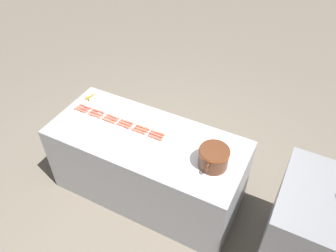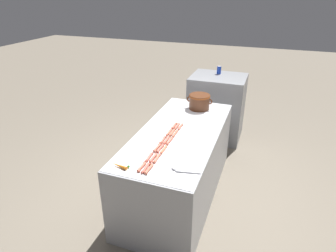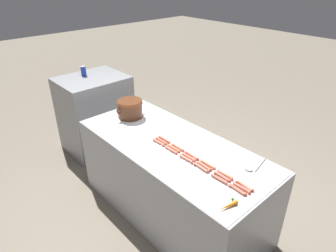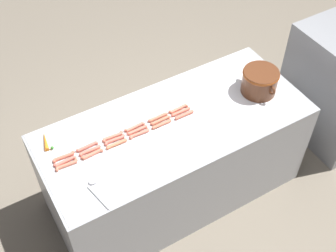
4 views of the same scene
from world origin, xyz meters
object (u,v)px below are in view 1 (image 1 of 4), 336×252
at_px(hot_dog_8, 111,118).
at_px(bean_pot, 214,157).
at_px(back_cabinet, 310,234).
at_px(hot_dog_1, 98,111).
at_px(hot_dog_13, 94,115).
at_px(hot_dog_16, 138,131).
at_px(hot_dog_3, 127,122).
at_px(hot_dog_5, 158,133).
at_px(serving_spoon, 72,127).
at_px(hot_dog_2, 113,117).
at_px(hot_dog_10, 141,129).
at_px(hot_dog_6, 83,109).
at_px(hot_dog_17, 155,137).
at_px(hot_dog_7, 96,113).
at_px(hot_dog_15, 123,126).
at_px(hot_dog_12, 80,110).
at_px(hot_dog_14, 108,121).
at_px(hot_dog_0, 85,107).
at_px(hot_dog_9, 125,124).
at_px(hot_dog_4, 143,127).
at_px(carrot, 92,95).
at_px(hot_dog_11, 156,135).

xyz_separation_m(hot_dog_8, bean_pot, (0.10, 1.16, 0.10)).
xyz_separation_m(back_cabinet, hot_dog_1, (-0.20, -2.28, 0.34)).
distance_m(hot_dog_13, hot_dog_16, 0.53).
distance_m(back_cabinet, hot_dog_3, 1.96).
xyz_separation_m(hot_dog_5, serving_spoon, (0.32, -0.80, -0.00)).
xyz_separation_m(hot_dog_2, hot_dog_10, (0.03, 0.36, 0.00)).
height_order(hot_dog_5, hot_dog_16, same).
height_order(hot_dog_6, hot_dog_17, same).
xyz_separation_m(back_cabinet, hot_dog_8, (-0.17, -2.10, 0.34)).
height_order(hot_dog_2, hot_dog_7, same).
relative_size(hot_dog_5, hot_dog_15, 1.00).
xyz_separation_m(hot_dog_1, serving_spoon, (0.32, -0.09, -0.00)).
relative_size(hot_dog_5, hot_dog_16, 1.00).
bearing_deg(hot_dog_3, back_cabinet, 84.04).
bearing_deg(hot_dog_6, hot_dog_16, 87.36).
bearing_deg(serving_spoon, hot_dog_12, -159.59).
xyz_separation_m(hot_dog_2, hot_dog_14, (0.07, -0.01, 0.00)).
bearing_deg(hot_dog_14, hot_dog_13, -90.89).
relative_size(back_cabinet, hot_dog_8, 6.48).
bearing_deg(hot_dog_0, hot_dog_1, 90.68).
height_order(hot_dog_13, hot_dog_17, same).
bearing_deg(hot_dog_10, hot_dog_2, -95.36).
height_order(hot_dog_10, hot_dog_12, same).
height_order(hot_dog_12, hot_dog_17, same).
relative_size(hot_dog_3, hot_dog_9, 1.00).
xyz_separation_m(hot_dog_1, hot_dog_4, (0.00, 0.55, 0.00)).
relative_size(back_cabinet, hot_dog_0, 6.47).
bearing_deg(hot_dog_12, hot_dog_9, 93.86).
relative_size(hot_dog_12, hot_dog_14, 1.00).
bearing_deg(hot_dog_16, bean_pot, 85.69).
bearing_deg(serving_spoon, hot_dog_5, 111.44).
height_order(hot_dog_8, carrot, carrot).
relative_size(hot_dog_8, hot_dog_17, 1.00).
bearing_deg(hot_dog_12, hot_dog_2, 100.86).
bearing_deg(hot_dog_10, serving_spoon, -66.02).
height_order(hot_dog_6, hot_dog_9, same).
bearing_deg(hot_dog_4, hot_dog_10, 1.54).
bearing_deg(hot_dog_2, hot_dog_6, -84.07).
xyz_separation_m(hot_dog_1, hot_dog_13, (0.08, 0.00, 0.00)).
xyz_separation_m(hot_dog_1, hot_dog_16, (0.08, 0.54, 0.00)).
distance_m(back_cabinet, hot_dog_11, 1.61).
height_order(hot_dog_9, serving_spoon, hot_dog_9).
distance_m(hot_dog_14, bean_pot, 1.17).
bearing_deg(back_cabinet, hot_dog_3, -95.96).
height_order(hot_dog_16, serving_spoon, hot_dog_16).
bearing_deg(hot_dog_5, hot_dog_10, -78.72).
bearing_deg(bean_pot, hot_dog_7, -94.09).
height_order(hot_dog_7, hot_dog_12, same).
bearing_deg(hot_dog_4, serving_spoon, -63.37).
height_order(hot_dog_6, serving_spoon, hot_dog_6).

